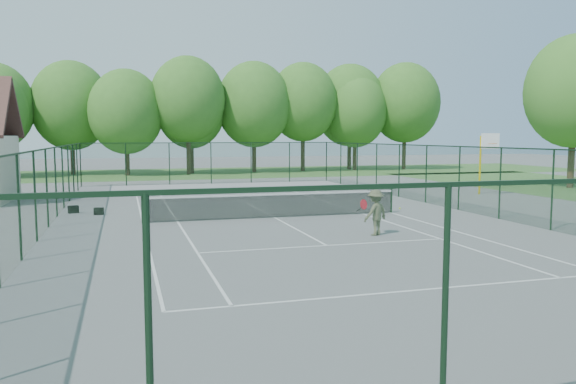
{
  "coord_description": "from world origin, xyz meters",
  "views": [
    {
      "loc": [
        -6.18,
        -23.0,
        3.49
      ],
      "look_at": [
        0.0,
        -2.0,
        1.3
      ],
      "focal_mm": 35.0,
      "sensor_mm": 36.0,
      "label": 1
    }
  ],
  "objects_px": {
    "tennis_net": "(275,204)",
    "sports_bag_a": "(73,209)",
    "tennis_player": "(376,212)",
    "basketball_goal": "(486,152)"
  },
  "relations": [
    {
      "from": "tennis_net",
      "to": "basketball_goal",
      "type": "bearing_deg",
      "value": 20.73
    },
    {
      "from": "basketball_goal",
      "to": "tennis_player",
      "type": "bearing_deg",
      "value": -138.77
    },
    {
      "from": "tennis_net",
      "to": "tennis_player",
      "type": "xyz_separation_m",
      "value": [
        2.3,
        -5.11,
        0.24
      ]
    },
    {
      "from": "tennis_net",
      "to": "sports_bag_a",
      "type": "height_order",
      "value": "tennis_net"
    },
    {
      "from": "basketball_goal",
      "to": "tennis_player",
      "type": "xyz_separation_m",
      "value": [
        -12.01,
        -10.53,
        -1.76
      ]
    },
    {
      "from": "basketball_goal",
      "to": "sports_bag_a",
      "type": "relative_size",
      "value": 8.57
    },
    {
      "from": "tennis_net",
      "to": "sports_bag_a",
      "type": "bearing_deg",
      "value": 154.68
    },
    {
      "from": "tennis_net",
      "to": "basketball_goal",
      "type": "height_order",
      "value": "basketball_goal"
    },
    {
      "from": "basketball_goal",
      "to": "tennis_player",
      "type": "distance_m",
      "value": 16.07
    },
    {
      "from": "tennis_net",
      "to": "sports_bag_a",
      "type": "xyz_separation_m",
      "value": [
        -8.41,
        3.98,
        -0.41
      ]
    }
  ]
}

